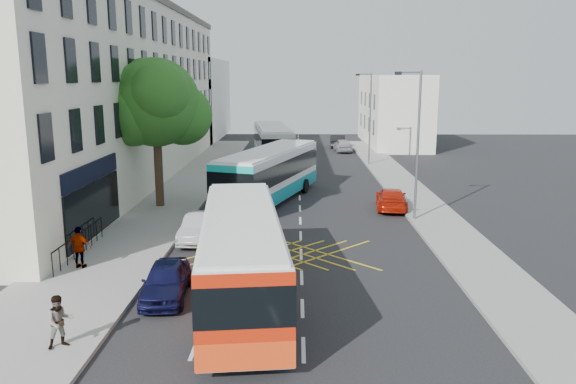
{
  "coord_description": "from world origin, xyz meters",
  "views": [
    {
      "loc": [
        -0.22,
        -18.11,
        7.82
      ],
      "look_at": [
        -0.64,
        9.2,
        2.2
      ],
      "focal_mm": 35.0,
      "sensor_mm": 36.0,
      "label": 1
    }
  ],
  "objects_px": {
    "pedestrian_near": "(60,322)",
    "bus_mid": "(269,174)",
    "motorbike": "(286,298)",
    "parked_car_silver": "(200,227)",
    "bus_far": "(273,143)",
    "bus_near": "(241,255)",
    "red_hatchback": "(391,199)",
    "parked_car_blue": "(166,281)",
    "distant_car_grey": "(272,148)",
    "pedestrian_far": "(80,247)",
    "distant_car_silver": "(343,145)",
    "distant_car_dark": "(337,141)",
    "lamp_far": "(369,114)",
    "street_tree": "(155,103)",
    "lamp_near": "(416,138)"
  },
  "relations": [
    {
      "from": "lamp_far",
      "to": "parked_car_silver",
      "type": "height_order",
      "value": "lamp_far"
    },
    {
      "from": "distant_car_grey",
      "to": "distant_car_dark",
      "type": "distance_m",
      "value": 8.87
    },
    {
      "from": "motorbike",
      "to": "parked_car_silver",
      "type": "bearing_deg",
      "value": 115.78
    },
    {
      "from": "bus_near",
      "to": "distant_car_silver",
      "type": "relative_size",
      "value": 2.82
    },
    {
      "from": "distant_car_dark",
      "to": "distant_car_grey",
      "type": "bearing_deg",
      "value": 38.19
    },
    {
      "from": "motorbike",
      "to": "pedestrian_near",
      "type": "xyz_separation_m",
      "value": [
        -6.44,
        -2.11,
        0.12
      ]
    },
    {
      "from": "street_tree",
      "to": "parked_car_blue",
      "type": "bearing_deg",
      "value": -75.63
    },
    {
      "from": "red_hatchback",
      "to": "distant_car_grey",
      "type": "distance_m",
      "value": 26.09
    },
    {
      "from": "bus_mid",
      "to": "distant_car_dark",
      "type": "distance_m",
      "value": 28.8
    },
    {
      "from": "motorbike",
      "to": "pedestrian_near",
      "type": "relative_size",
      "value": 1.24
    },
    {
      "from": "bus_far",
      "to": "distant_car_grey",
      "type": "distance_m",
      "value": 6.41
    },
    {
      "from": "distant_car_grey",
      "to": "pedestrian_near",
      "type": "relative_size",
      "value": 2.77
    },
    {
      "from": "bus_mid",
      "to": "pedestrian_far",
      "type": "bearing_deg",
      "value": -100.06
    },
    {
      "from": "parked_car_blue",
      "to": "parked_car_silver",
      "type": "relative_size",
      "value": 0.95
    },
    {
      "from": "lamp_near",
      "to": "parked_car_blue",
      "type": "distance_m",
      "value": 16.21
    },
    {
      "from": "pedestrian_near",
      "to": "parked_car_silver",
      "type": "bearing_deg",
      "value": 44.8
    },
    {
      "from": "parked_car_blue",
      "to": "distant_car_grey",
      "type": "xyz_separation_m",
      "value": [
        2.18,
        38.81,
        -0.04
      ]
    },
    {
      "from": "pedestrian_near",
      "to": "red_hatchback",
      "type": "bearing_deg",
      "value": 20.72
    },
    {
      "from": "pedestrian_far",
      "to": "distant_car_silver",
      "type": "bearing_deg",
      "value": -101.21
    },
    {
      "from": "bus_mid",
      "to": "pedestrian_near",
      "type": "xyz_separation_m",
      "value": [
        -5.06,
        -20.13,
        -0.83
      ]
    },
    {
      "from": "street_tree",
      "to": "lamp_far",
      "type": "distance_m",
      "value": 22.57
    },
    {
      "from": "parked_car_silver",
      "to": "distant_car_silver",
      "type": "distance_m",
      "value": 34.45
    },
    {
      "from": "lamp_far",
      "to": "pedestrian_far",
      "type": "xyz_separation_m",
      "value": [
        -15.24,
        -28.36,
        -3.6
      ]
    },
    {
      "from": "distant_car_silver",
      "to": "lamp_far",
      "type": "bearing_deg",
      "value": 95.04
    },
    {
      "from": "bus_mid",
      "to": "motorbike",
      "type": "bearing_deg",
      "value": -67.53
    },
    {
      "from": "lamp_near",
      "to": "parked_car_blue",
      "type": "relative_size",
      "value": 2.1
    },
    {
      "from": "bus_mid",
      "to": "bus_far",
      "type": "distance_m",
      "value": 16.5
    },
    {
      "from": "bus_near",
      "to": "pedestrian_near",
      "type": "distance_m",
      "value": 6.28
    },
    {
      "from": "lamp_near",
      "to": "pedestrian_near",
      "type": "bearing_deg",
      "value": -130.94
    },
    {
      "from": "bus_near",
      "to": "red_hatchback",
      "type": "xyz_separation_m",
      "value": [
        7.65,
        14.23,
        -1.04
      ]
    },
    {
      "from": "distant_car_silver",
      "to": "distant_car_dark",
      "type": "relative_size",
      "value": 0.92
    },
    {
      "from": "bus_mid",
      "to": "parked_car_silver",
      "type": "relative_size",
      "value": 3.03
    },
    {
      "from": "bus_far",
      "to": "motorbike",
      "type": "distance_m",
      "value": 34.57
    },
    {
      "from": "motorbike",
      "to": "red_hatchback",
      "type": "bearing_deg",
      "value": 69.92
    },
    {
      "from": "bus_mid",
      "to": "red_hatchback",
      "type": "distance_m",
      "value": 7.78
    },
    {
      "from": "lamp_far",
      "to": "parked_car_silver",
      "type": "distance_m",
      "value": 26.61
    },
    {
      "from": "distant_car_dark",
      "to": "lamp_far",
      "type": "bearing_deg",
      "value": 99.36
    },
    {
      "from": "pedestrian_near",
      "to": "bus_mid",
      "type": "bearing_deg",
      "value": 41.16
    },
    {
      "from": "distant_car_silver",
      "to": "pedestrian_far",
      "type": "height_order",
      "value": "pedestrian_far"
    },
    {
      "from": "bus_mid",
      "to": "distant_car_silver",
      "type": "distance_m",
      "value": 25.23
    },
    {
      "from": "bus_far",
      "to": "parked_car_blue",
      "type": "bearing_deg",
      "value": -101.45
    },
    {
      "from": "parked_car_blue",
      "to": "red_hatchback",
      "type": "xyz_separation_m",
      "value": [
        10.4,
        14.06,
        -0.01
      ]
    },
    {
      "from": "red_hatchback",
      "to": "pedestrian_far",
      "type": "xyz_separation_m",
      "value": [
        -14.54,
        -11.29,
        0.38
      ]
    },
    {
      "from": "bus_mid",
      "to": "red_hatchback",
      "type": "relative_size",
      "value": 2.78
    },
    {
      "from": "bus_near",
      "to": "parked_car_silver",
      "type": "relative_size",
      "value": 2.87
    },
    {
      "from": "red_hatchback",
      "to": "distant_car_grey",
      "type": "bearing_deg",
      "value": -64.86
    },
    {
      "from": "lamp_far",
      "to": "bus_near",
      "type": "height_order",
      "value": "lamp_far"
    },
    {
      "from": "distant_car_grey",
      "to": "distant_car_silver",
      "type": "relative_size",
      "value": 1.07
    },
    {
      "from": "distant_car_grey",
      "to": "distant_car_dark",
      "type": "relative_size",
      "value": 0.98
    },
    {
      "from": "street_tree",
      "to": "pedestrian_far",
      "type": "distance_m",
      "value": 12.51
    }
  ]
}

